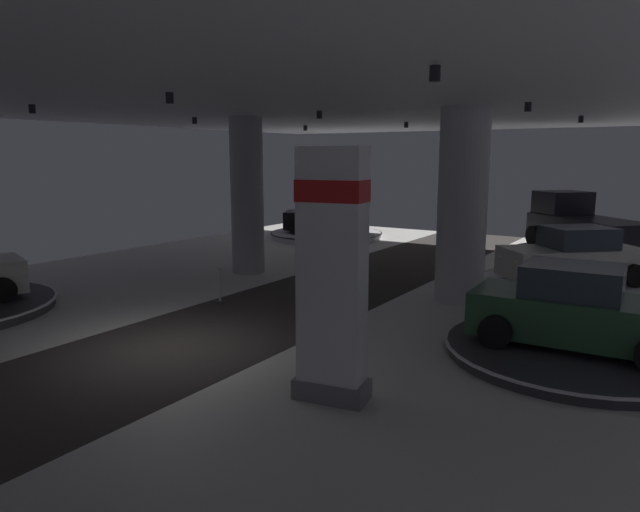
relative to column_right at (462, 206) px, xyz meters
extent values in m
cube|color=silver|center=(-3.85, -7.51, -2.77)|extent=(24.00, 44.00, 0.05)
cube|color=#383330|center=(-3.85, -7.51, -2.75)|extent=(4.40, 44.00, 0.01)
cube|color=silver|center=(-3.85, -7.51, 2.80)|extent=(24.00, 44.00, 0.10)
cylinder|color=black|center=(-8.67, -7.33, 2.57)|extent=(0.16, 0.16, 0.22)
cylinder|color=black|center=(-8.74, -1.63, 2.57)|extent=(0.16, 0.16, 0.22)
cylinder|color=black|center=(-8.61, 4.73, 2.57)|extent=(0.16, 0.16, 0.22)
cylinder|color=black|center=(-3.65, -7.41, 2.57)|extent=(0.16, 0.16, 0.22)
cylinder|color=black|center=(-3.76, -1.66, 2.57)|extent=(0.16, 0.16, 0.22)
cylinder|color=black|center=(-3.95, 4.72, 2.57)|extent=(0.16, 0.16, 0.22)
cylinder|color=black|center=(2.20, -7.80, 2.57)|extent=(0.16, 0.16, 0.22)
cylinder|color=black|center=(1.93, -1.20, 2.57)|extent=(0.16, 0.16, 0.22)
cylinder|color=black|center=(2.21, 4.60, 2.57)|extent=(0.16, 0.16, 0.22)
cylinder|color=silver|center=(0.00, 0.00, 0.00)|extent=(1.39, 1.39, 5.50)
cylinder|color=#ADADB2|center=(-7.85, -0.08, 0.00)|extent=(1.17, 1.17, 5.50)
cube|color=slate|center=(0.51, -7.84, -2.58)|extent=(1.35, 0.85, 0.35)
cube|color=white|center=(0.51, -7.84, -0.42)|extent=(1.18, 0.74, 3.96)
cube|color=red|center=(0.51, -7.84, 0.85)|extent=(1.20, 0.77, 0.36)
cylinder|color=black|center=(-9.77, -7.92, -2.13)|extent=(0.43, 0.71, 0.68)
cylinder|color=#333338|center=(3.69, -3.29, -2.63)|extent=(5.24, 5.24, 0.24)
cylinder|color=white|center=(3.69, -3.29, -2.54)|extent=(5.34, 5.34, 0.05)
cube|color=#2D5638|center=(3.69, -3.29, -1.90)|extent=(4.26, 1.95, 0.90)
cube|color=#2D3842|center=(3.54, -3.30, -1.15)|extent=(1.96, 1.63, 0.70)
cylinder|color=black|center=(2.23, -2.35, -2.17)|extent=(0.69, 0.25, 0.68)
cylinder|color=black|center=(2.30, -4.34, -2.17)|extent=(0.69, 0.25, 0.68)
cylinder|color=silver|center=(2.52, 2.98, -2.59)|extent=(5.37, 5.37, 0.32)
cylinder|color=black|center=(2.52, 2.98, -2.46)|extent=(5.47, 5.47, 0.05)
cube|color=silver|center=(2.52, 2.98, -1.82)|extent=(4.33, 4.14, 0.90)
cube|color=#2D3842|center=(2.63, 3.08, -1.08)|extent=(2.46, 2.43, 0.70)
cylinder|color=black|center=(2.12, 1.28, -2.09)|extent=(0.65, 0.62, 0.68)
cylinder|color=black|center=(0.79, 2.78, -2.09)|extent=(0.65, 0.62, 0.68)
cylinder|color=black|center=(4.25, 3.19, -2.09)|extent=(0.65, 0.62, 0.68)
cylinder|color=black|center=(2.92, 4.68, -2.09)|extent=(0.65, 0.62, 0.68)
sphere|color=white|center=(1.31, 1.24, -1.71)|extent=(0.18, 0.18, 0.18)
sphere|color=white|center=(0.65, 1.98, -1.71)|extent=(0.18, 0.18, 0.18)
cylinder|color=silver|center=(-10.15, 8.85, -2.60)|extent=(5.60, 5.60, 0.30)
cylinder|color=black|center=(-10.15, 8.85, -2.48)|extent=(5.72, 5.72, 0.05)
cube|color=black|center=(-10.15, 8.85, -1.84)|extent=(4.56, 3.51, 0.90)
cube|color=#2D3842|center=(-10.02, 8.92, -1.09)|extent=(2.40, 2.25, 0.70)
cylinder|color=black|center=(-10.97, 7.32, -2.11)|extent=(0.71, 0.50, 0.68)
cylinder|color=black|center=(-11.88, 9.10, -2.11)|extent=(0.71, 0.50, 0.68)
cylinder|color=black|center=(-8.43, 8.61, -2.11)|extent=(0.71, 0.50, 0.68)
cylinder|color=black|center=(-9.34, 10.39, -2.11)|extent=(0.71, 0.50, 0.68)
sphere|color=white|center=(-11.76, 7.48, -1.73)|extent=(0.18, 0.18, 0.18)
sphere|color=white|center=(-12.21, 8.36, -1.73)|extent=(0.18, 0.18, 0.18)
cylinder|color=#333338|center=(2.06, 9.10, -2.56)|extent=(5.57, 5.56, 0.38)
cylinder|color=white|center=(2.06, 9.10, -2.40)|extent=(5.68, 5.68, 0.05)
cube|color=black|center=(2.06, 9.10, -1.62)|extent=(5.26, 5.21, 1.20)
cube|color=black|center=(0.84, 10.29, -0.57)|extent=(2.54, 2.55, 1.00)
cube|color=#28333D|center=(1.21, 9.93, -0.57)|extent=(1.28, 1.31, 0.75)
cylinder|color=black|center=(-0.09, 9.56, -1.95)|extent=(0.80, 0.79, 0.84)
cylinder|color=black|center=(1.55, 11.24, -1.95)|extent=(0.80, 0.79, 0.84)
cylinder|color=black|center=(2.56, 6.96, -1.95)|extent=(0.80, 0.79, 0.84)
cylinder|color=black|center=(-4.05, 1.22, -2.35)|extent=(0.14, 0.14, 0.80)
cylinder|color=black|center=(-3.88, 1.24, -2.35)|extent=(0.14, 0.14, 0.80)
cylinder|color=#6B665B|center=(-3.96, 1.23, -1.69)|extent=(0.32, 0.32, 0.62)
sphere|color=beige|center=(-3.96, 1.23, -1.27)|extent=(0.22, 0.22, 0.22)
cylinder|color=#333338|center=(-5.68, -3.94, -2.73)|extent=(0.28, 0.28, 0.04)
cylinder|color=#B2B2B7|center=(-5.68, -3.94, -2.27)|extent=(0.07, 0.07, 0.96)
sphere|color=#B2B2B7|center=(-5.68, -3.94, -1.79)|extent=(0.10, 0.10, 0.10)
camera|label=1|loc=(5.45, -15.85, 1.41)|focal=32.25mm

